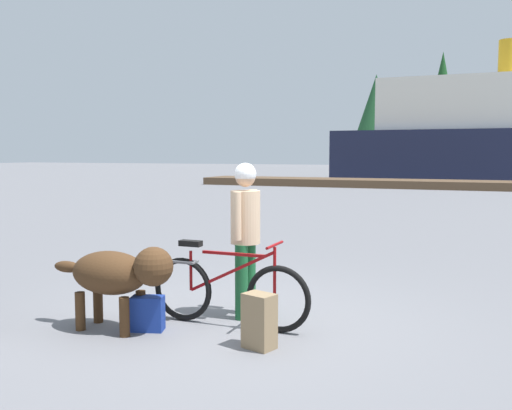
% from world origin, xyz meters
% --- Properties ---
extents(ground_plane, '(160.00, 160.00, 0.00)m').
position_xyz_m(ground_plane, '(0.00, 0.00, 0.00)').
color(ground_plane, slate).
extents(bicycle, '(1.76, 0.44, 0.89)m').
position_xyz_m(bicycle, '(0.01, -0.14, 0.37)').
color(bicycle, black).
rests_on(bicycle, ground_plane).
extents(person_cyclist, '(0.32, 0.53, 1.68)m').
position_xyz_m(person_cyclist, '(0.04, 0.24, 1.01)').
color(person_cyclist, '#19592D').
rests_on(person_cyclist, ground_plane).
extents(dog, '(1.40, 0.51, 0.88)m').
position_xyz_m(dog, '(-0.95, -0.68, 0.58)').
color(dog, '#472D19').
rests_on(dog, ground_plane).
extents(backpack, '(0.33, 0.28, 0.51)m').
position_xyz_m(backpack, '(0.55, -0.63, 0.25)').
color(backpack, '#8C7251').
rests_on(backpack, ground_plane).
extents(handbag_pannier, '(0.36, 0.27, 0.35)m').
position_xyz_m(handbag_pannier, '(-0.68, -0.58, 0.18)').
color(handbag_pannier, navy).
rests_on(handbag_pannier, ground_plane).
extents(dock_pier, '(16.39, 2.83, 0.40)m').
position_xyz_m(dock_pier, '(-4.24, 24.69, 0.20)').
color(dock_pier, brown).
rests_on(dock_pier, ground_plane).
extents(pine_tree_far_left, '(4.00, 4.00, 9.59)m').
position_xyz_m(pine_tree_far_left, '(-7.78, 51.68, 6.49)').
color(pine_tree_far_left, '#4C331E').
rests_on(pine_tree_far_left, ground_plane).
extents(pine_tree_center, '(3.67, 3.67, 11.17)m').
position_xyz_m(pine_tree_center, '(-1.43, 50.37, 6.59)').
color(pine_tree_center, '#4C331E').
rests_on(pine_tree_center, ground_plane).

